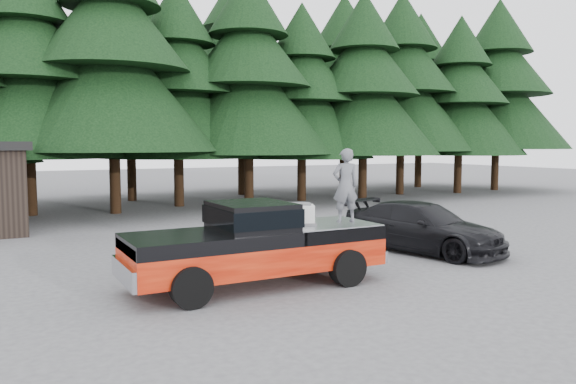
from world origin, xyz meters
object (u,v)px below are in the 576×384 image
pickup_truck (256,257)px  parked_car (422,227)px  air_compressor (300,215)px  man_on_bed (345,185)px

pickup_truck → parked_car: bearing=12.5°
pickup_truck → parked_car: size_ratio=1.18×
air_compressor → man_on_bed: size_ratio=0.36×
pickup_truck → man_on_bed: man_on_bed is taller
man_on_bed → parked_car: bearing=-146.8°
pickup_truck → air_compressor: 1.46m
pickup_truck → man_on_bed: bearing=-2.9°
pickup_truck → man_on_bed: size_ratio=3.36×
man_on_bed → parked_car: man_on_bed is taller
air_compressor → parked_car: air_compressor is taller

